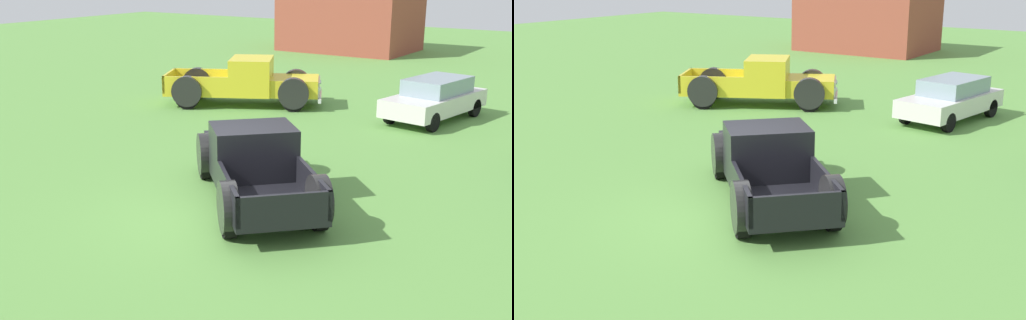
% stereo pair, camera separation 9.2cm
% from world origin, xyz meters
% --- Properties ---
extents(ground_plane, '(80.00, 80.00, 0.00)m').
position_xyz_m(ground_plane, '(0.00, 0.00, 0.00)').
color(ground_plane, '#5B9342').
extents(pickup_truck_foreground, '(4.81, 4.78, 1.54)m').
position_xyz_m(pickup_truck_foreground, '(-0.10, 1.12, 0.73)').
color(pickup_truck_foreground, black).
rests_on(pickup_truck_foreground, ground_plane).
extents(pickup_truck_behind_left, '(5.61, 4.16, 1.64)m').
position_xyz_m(pickup_truck_behind_left, '(-5.19, 8.67, 0.78)').
color(pickup_truck_behind_left, yellow).
rests_on(pickup_truck_behind_left, ground_plane).
extents(sedan_distant_a, '(2.28, 4.18, 1.32)m').
position_xyz_m(sedan_distant_a, '(0.77, 10.01, 0.69)').
color(sedan_distant_a, silver).
rests_on(sedan_distant_a, ground_plane).
extents(brick_pavilion, '(6.94, 5.01, 3.70)m').
position_xyz_m(brick_pavilion, '(-8.97, 23.94, 1.85)').
color(brick_pavilion, brown).
rests_on(brick_pavilion, ground_plane).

